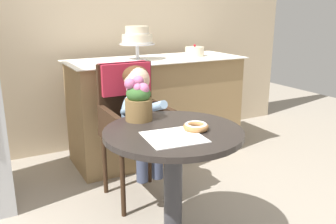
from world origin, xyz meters
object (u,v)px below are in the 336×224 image
object	(u,v)px
wicker_chair	(130,109)
donut_front	(196,126)
tiered_cake_stand	(137,38)
cafe_table	(173,168)
flower_vase	(138,100)
seated_child	(139,109)
round_layer_cake	(195,51)

from	to	relation	value
wicker_chair	donut_front	distance (m)	0.81
donut_front	tiered_cake_stand	xyz separation A→B (m)	(0.27, 1.36, 0.35)
cafe_table	donut_front	xyz separation A→B (m)	(0.10, -0.06, 0.23)
tiered_cake_stand	flower_vase	bearing A→B (deg)	-113.38
donut_front	tiered_cake_stand	world-z (taller)	tiered_cake_stand
wicker_chair	seated_child	bearing A→B (deg)	-95.71
round_layer_cake	flower_vase	bearing A→B (deg)	-134.25
wicker_chair	seated_child	xyz separation A→B (m)	(-0.00, -0.16, 0.04)
cafe_table	flower_vase	xyz separation A→B (m)	(-0.08, 0.24, 0.33)
seated_child	round_layer_cake	bearing A→B (deg)	38.98
wicker_chair	tiered_cake_stand	xyz separation A→B (m)	(0.30, 0.56, 0.45)
donut_front	round_layer_cake	world-z (taller)	round_layer_cake
cafe_table	tiered_cake_stand	world-z (taller)	tiered_cake_stand
seated_child	donut_front	bearing A→B (deg)	-87.43
wicker_chair	seated_child	size ratio (longest dim) A/B	1.31
seated_child	cafe_table	bearing A→B (deg)	-96.71
donut_front	tiered_cake_stand	distance (m)	1.43
cafe_table	flower_vase	bearing A→B (deg)	109.42
wicker_chair	donut_front	bearing A→B (deg)	-93.64
donut_front	flower_vase	distance (m)	0.36
flower_vase	tiered_cake_stand	xyz separation A→B (m)	(0.46, 1.06, 0.25)
cafe_table	round_layer_cake	bearing A→B (deg)	53.97
cafe_table	tiered_cake_stand	size ratio (longest dim) A/B	2.40
donut_front	round_layer_cake	bearing A→B (deg)	58.09
seated_child	flower_vase	bearing A→B (deg)	-113.91
seated_child	wicker_chair	bearing A→B (deg)	90.00
cafe_table	round_layer_cake	size ratio (longest dim) A/B	4.17
flower_vase	tiered_cake_stand	size ratio (longest dim) A/B	0.80
cafe_table	round_layer_cake	xyz separation A→B (m)	(0.94, 1.29, 0.43)
tiered_cake_stand	round_layer_cake	xyz separation A→B (m)	(0.57, -0.01, -0.14)
seated_child	tiered_cake_stand	world-z (taller)	tiered_cake_stand
wicker_chair	round_layer_cake	world-z (taller)	round_layer_cake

